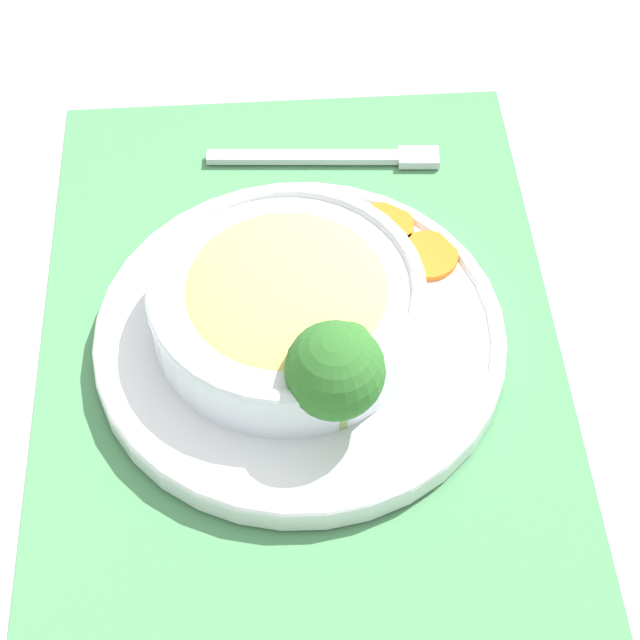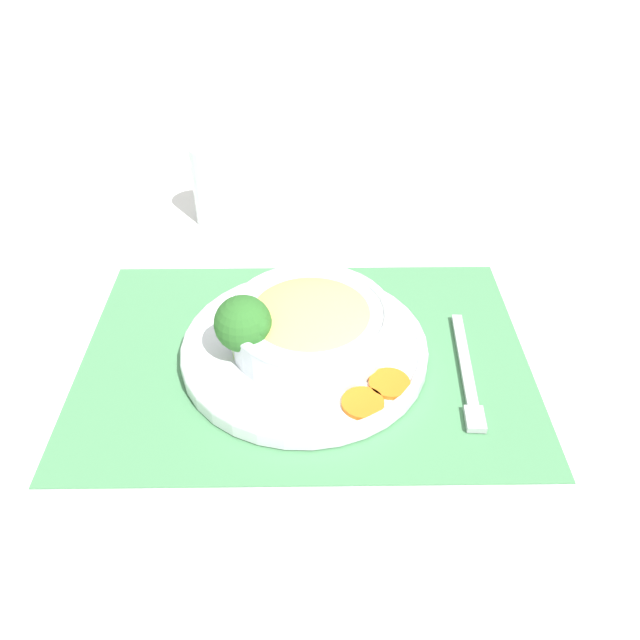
% 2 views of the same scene
% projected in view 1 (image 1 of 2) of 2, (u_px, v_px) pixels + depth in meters
% --- Properties ---
extents(ground_plane, '(4.00, 4.00, 0.00)m').
position_uv_depth(ground_plane, '(300.00, 349.00, 0.75)').
color(ground_plane, white).
extents(placemat, '(0.56, 0.43, 0.00)m').
position_uv_depth(placemat, '(300.00, 347.00, 0.75)').
color(placemat, '#4C8C59').
rests_on(placemat, ground_plane).
extents(plate, '(0.28, 0.28, 0.02)m').
position_uv_depth(plate, '(300.00, 336.00, 0.74)').
color(plate, silver).
rests_on(plate, placemat).
extents(bowl, '(0.19, 0.19, 0.05)m').
position_uv_depth(bowl, '(287.00, 300.00, 0.72)').
color(bowl, silver).
rests_on(bowl, plate).
extents(broccoli_floret, '(0.06, 0.06, 0.08)m').
position_uv_depth(broccoli_floret, '(335.00, 372.00, 0.66)').
color(broccoli_floret, '#84AD5B').
rests_on(broccoli_floret, plate).
extents(carrot_slice_near, '(0.04, 0.04, 0.01)m').
position_uv_depth(carrot_slice_near, '(427.00, 256.00, 0.77)').
color(carrot_slice_near, orange).
rests_on(carrot_slice_near, plate).
extents(carrot_slice_middle, '(0.04, 0.04, 0.01)m').
position_uv_depth(carrot_slice_middle, '(384.00, 227.00, 0.79)').
color(carrot_slice_middle, orange).
rests_on(carrot_slice_middle, plate).
extents(fork, '(0.03, 0.18, 0.01)m').
position_uv_depth(fork, '(348.00, 157.00, 0.86)').
color(fork, '#B7B7BC').
rests_on(fork, placemat).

